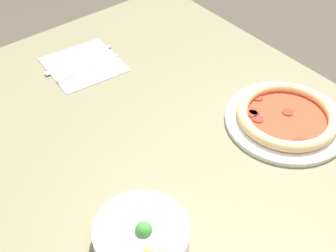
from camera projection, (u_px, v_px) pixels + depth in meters
name	position (u px, v px, depth m)	size (l,w,h in m)	color
dining_table	(171.00, 196.00, 1.07)	(1.37, 1.07, 0.73)	#706B4C
pizza	(287.00, 118.00, 1.11)	(0.29, 0.29, 0.04)	white
bowl	(142.00, 235.00, 0.86)	(0.18, 0.18, 0.07)	white
napkin	(84.00, 65.00, 1.30)	(0.21, 0.21, 0.00)	white
fork	(90.00, 68.00, 1.28)	(0.02, 0.20, 0.00)	silver
knife	(82.00, 59.00, 1.31)	(0.02, 0.21, 0.01)	silver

